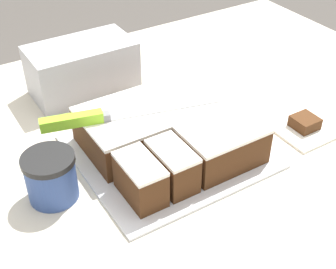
{
  "coord_description": "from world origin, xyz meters",
  "views": [
    {
      "loc": [
        -0.45,
        -0.64,
        1.54
      ],
      "look_at": [
        -0.05,
        -0.01,
        0.99
      ],
      "focal_mm": 50.0,
      "sensor_mm": 36.0,
      "label": 1
    }
  ],
  "objects_px": {
    "coffee_cup": "(51,177)",
    "storage_box": "(82,68)",
    "knife": "(91,118)",
    "brownie": "(305,122)",
    "cake": "(169,133)",
    "cake_board": "(168,151)"
  },
  "relations": [
    {
      "from": "cake_board",
      "to": "cake",
      "type": "xyz_separation_m",
      "value": [
        0.0,
        0.0,
        0.04
      ]
    },
    {
      "from": "knife",
      "to": "brownie",
      "type": "distance_m",
      "value": 0.46
    },
    {
      "from": "coffee_cup",
      "to": "storage_box",
      "type": "xyz_separation_m",
      "value": [
        0.2,
        0.31,
        0.02
      ]
    },
    {
      "from": "cake_board",
      "to": "knife",
      "type": "xyz_separation_m",
      "value": [
        -0.13,
        0.07,
        0.09
      ]
    },
    {
      "from": "cake_board",
      "to": "knife",
      "type": "height_order",
      "value": "knife"
    },
    {
      "from": "storage_box",
      "to": "coffee_cup",
      "type": "bearing_deg",
      "value": -122.27
    },
    {
      "from": "brownie",
      "to": "cake",
      "type": "bearing_deg",
      "value": 162.52
    },
    {
      "from": "cake_board",
      "to": "brownie",
      "type": "xyz_separation_m",
      "value": [
        0.29,
        -0.09,
        0.02
      ]
    },
    {
      "from": "knife",
      "to": "brownie",
      "type": "bearing_deg",
      "value": -5.85
    },
    {
      "from": "cake",
      "to": "knife",
      "type": "xyz_separation_m",
      "value": [
        -0.14,
        0.06,
        0.05
      ]
    },
    {
      "from": "coffee_cup",
      "to": "cake",
      "type": "bearing_deg",
      "value": 0.51
    },
    {
      "from": "cake",
      "to": "knife",
      "type": "relative_size",
      "value": 0.85
    },
    {
      "from": "knife",
      "to": "cake",
      "type": "bearing_deg",
      "value": -11.06
    },
    {
      "from": "brownie",
      "to": "storage_box",
      "type": "relative_size",
      "value": 0.21
    },
    {
      "from": "coffee_cup",
      "to": "storage_box",
      "type": "height_order",
      "value": "storage_box"
    },
    {
      "from": "cake_board",
      "to": "brownie",
      "type": "bearing_deg",
      "value": -16.73
    },
    {
      "from": "knife",
      "to": "storage_box",
      "type": "relative_size",
      "value": 1.43
    },
    {
      "from": "cake_board",
      "to": "coffee_cup",
      "type": "relative_size",
      "value": 3.78
    },
    {
      "from": "cake",
      "to": "knife",
      "type": "bearing_deg",
      "value": 154.75
    },
    {
      "from": "knife",
      "to": "storage_box",
      "type": "distance_m",
      "value": 0.26
    },
    {
      "from": "cake",
      "to": "storage_box",
      "type": "xyz_separation_m",
      "value": [
        -0.05,
        0.31,
        0.02
      ]
    },
    {
      "from": "knife",
      "to": "brownie",
      "type": "relative_size",
      "value": 6.83
    }
  ]
}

